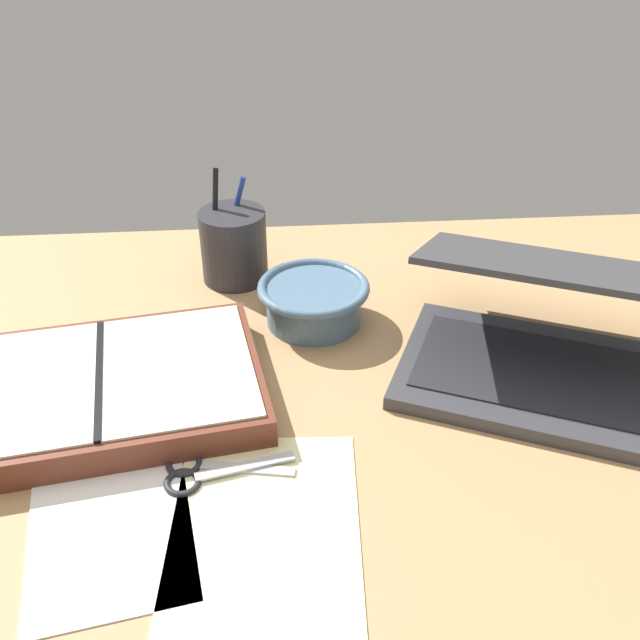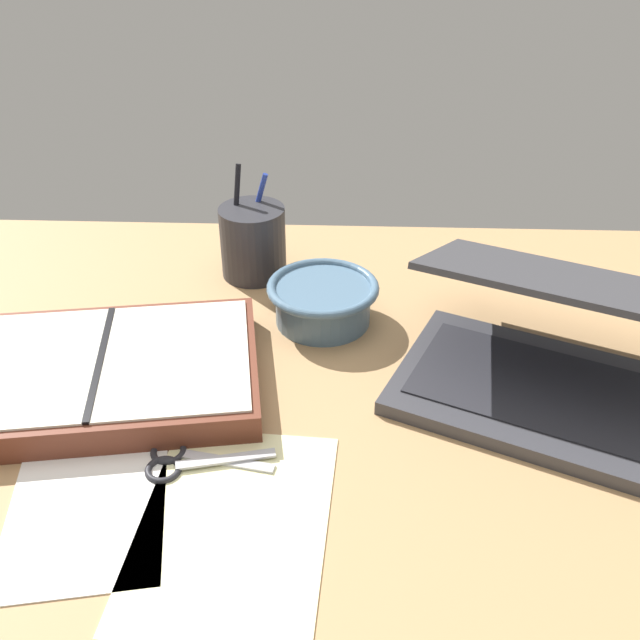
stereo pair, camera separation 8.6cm
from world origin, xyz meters
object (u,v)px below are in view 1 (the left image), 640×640
Objects in this scene: scissors at (200,472)px; planner at (102,389)px; bowl at (314,300)px; laptop at (544,338)px; pen_cup at (234,246)px.

planner is at bearing 132.11° from scissors.
bowl is 1.11× the size of scissors.
pen_cup is (-38.18, 26.65, 0.52)cm from laptop.
scissors is (-2.95, -41.25, -5.14)cm from pen_cup.
planner reaches higher than scissors.
laptop is 2.49× the size of pen_cup.
laptop is 1.03× the size of planner.
planner is at bearing -149.01° from bowl.
laptop is at bearing -26.73° from bowl.
bowl is (-27.15, 13.67, -1.64)cm from laptop.
pen_cup is 32.44cm from planner.
laptop is at bearing -7.12° from planner.
laptop is 2.73× the size of bowl.
bowl is at bearing -49.64° from pen_cup.
pen_cup is at bearing 169.01° from laptop.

